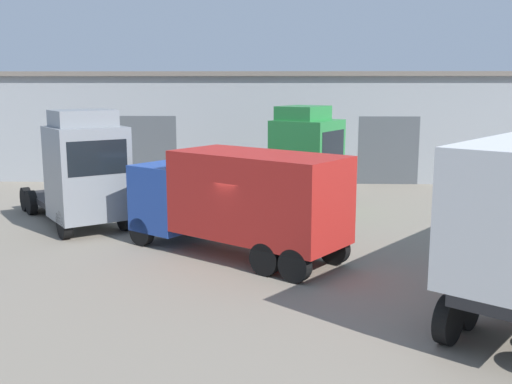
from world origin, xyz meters
name	(u,v)px	position (x,y,z in m)	size (l,w,h in m)	color
ground_plane	(258,258)	(0.00, 0.00, 0.00)	(60.00, 60.00, 0.00)	gray
warehouse_building	(268,123)	(0.00, 18.16, 2.97)	(29.83, 8.83, 5.93)	#93999E
tractor_unit_green	(298,161)	(1.44, 7.70, 2.06)	(6.95, 5.43, 4.39)	#28843D
box_truck_blue	(236,197)	(-0.67, 0.33, 1.85)	(7.29, 6.17, 3.29)	#2347A3
tractor_unit_grey	(84,174)	(-6.53, 3.63, 2.06)	(5.92, 6.87, 4.40)	gray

